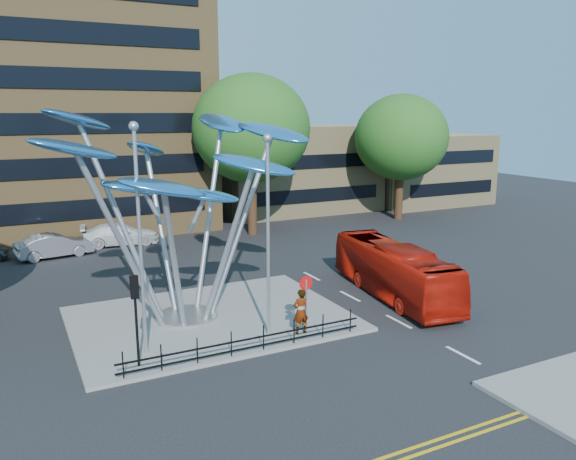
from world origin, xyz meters
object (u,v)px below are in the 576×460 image
red_bus (394,271)px  parked_car_right (120,234)px  pedestrian (301,311)px  leaf_sculpture (178,169)px  street_lamp_left (139,221)px  tree_right (251,129)px  no_entry_sign_island (306,294)px  traffic_light_island (135,301)px  street_lamp_right (268,218)px  parked_car_mid (54,246)px  tree_far (401,138)px

red_bus → parked_car_right: red_bus is taller
pedestrian → leaf_sculpture: bearing=-47.4°
street_lamp_left → tree_right: bearing=56.0°
parked_car_right → leaf_sculpture: bearing=-173.7°
no_entry_sign_island → parked_car_right: no_entry_sign_island is taller
traffic_light_island → red_bus: traffic_light_island is taller
street_lamp_left → pedestrian: size_ratio=4.56×
leaf_sculpture → parked_car_right: 17.43m
traffic_light_island → red_bus: 13.80m
street_lamp_right → no_entry_sign_island: (1.50, -0.48, -3.28)m
street_lamp_right → no_entry_sign_island: street_lamp_right is taller
parked_car_mid → parked_car_right: 4.79m
parked_car_right → pedestrian: bearing=-162.9°
leaf_sculpture → tree_far: bearing=32.5°
pedestrian → street_lamp_right: bearing=-21.7°
leaf_sculpture → parked_car_right: size_ratio=2.40×
red_bus → pedestrian: 7.23m
tree_far → red_bus: bearing=-128.5°
red_bus → parked_car_mid: (-14.79, 16.29, -0.57)m
red_bus → parked_car_right: 20.70m
leaf_sculpture → street_lamp_left: leaf_sculpture is taller
leaf_sculpture → traffic_light_island: 6.65m
red_bus → pedestrian: size_ratio=5.04×
tree_right → red_bus: bearing=-88.3°
street_lamp_left → parked_car_mid: (-1.79, 17.84, -4.58)m
street_lamp_right → pedestrian: (1.24, -0.50, -3.98)m
parked_car_right → street_lamp_right: bearing=-166.2°
tree_far → pedestrian: (-20.26, -19.50, -5.99)m
tree_far → leaf_sculpture: (-24.07, -15.32, -0.23)m
street_lamp_right → pedestrian: size_ratio=4.30×
street_lamp_right → parked_car_right: size_ratio=1.56×
street_lamp_left → pedestrian: (6.24, -1.00, -4.24)m
red_bus → street_lamp_right: bearing=-157.2°
leaf_sculpture → pedestrian: bearing=-47.7°
parked_car_mid → parked_car_right: bearing=-79.4°
parked_car_mid → red_bus: bearing=-147.4°
tree_far → parked_car_right: size_ratio=2.04×
tree_far → traffic_light_island: (-27.00, -19.50, -4.49)m
tree_right → tree_far: bearing=0.0°
tree_far → parked_car_right: (-23.79, 1.00, -6.34)m
leaf_sculpture → no_entry_sign_island: size_ratio=5.19×
leaf_sculpture → traffic_light_island: (-2.93, -4.18, -4.26)m
traffic_light_island → street_lamp_left: bearing=63.4°
leaf_sculpture → parked_car_mid: leaf_sculpture is taller
leaf_sculpture → red_bus: leaf_sculpture is taller
leaf_sculpture → traffic_light_island: leaf_sculpture is taller
traffic_light_island → red_bus: size_ratio=0.35×
tree_far → pedestrian: tree_far is taller
tree_right → no_entry_sign_island: 21.31m
tree_far → parked_car_mid: size_ratio=2.29×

